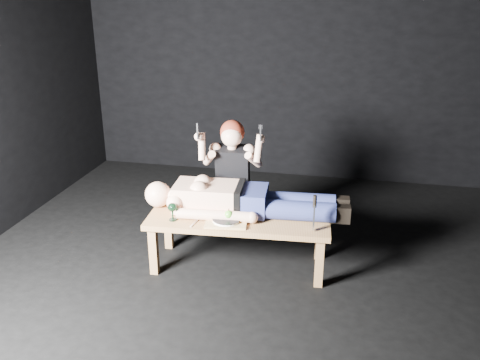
{
  "coord_description": "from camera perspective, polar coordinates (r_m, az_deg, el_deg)",
  "views": [
    {
      "loc": [
        0.62,
        -3.47,
        2.22
      ],
      "look_at": [
        -0.18,
        0.26,
        0.75
      ],
      "focal_mm": 38.38,
      "sensor_mm": 36.0,
      "label": 1
    }
  ],
  "objects": [
    {
      "name": "lying_man",
      "position": [
        4.2,
        0.69,
        -1.84
      ],
      "size": [
        1.58,
        0.58,
        0.28
      ],
      "primitive_type": null,
      "rotation": [
        0.0,
        0.0,
        0.07
      ],
      "color": "beige",
      "rests_on": "table"
    },
    {
      "name": "carving_knife",
      "position": [
        3.92,
        8.24,
        -3.7
      ],
      "size": [
        0.04,
        0.04,
        0.29
      ],
      "primitive_type": null,
      "rotation": [
        0.0,
        0.0,
        0.07
      ],
      "color": "#B2B2B7",
      "rests_on": "table"
    },
    {
      "name": "plate",
      "position": [
        4.05,
        -1.53,
        -4.46
      ],
      "size": [
        0.24,
        0.24,
        0.02
      ],
      "primitive_type": "cylinder",
      "rotation": [
        0.0,
        0.0,
        0.13
      ],
      "color": "white",
      "rests_on": "serving_tray"
    },
    {
      "name": "goblet",
      "position": [
        4.11,
        -7.52,
        -3.51
      ],
      "size": [
        0.08,
        0.08,
        0.15
      ],
      "primitive_type": null,
      "rotation": [
        0.0,
        0.0,
        0.07
      ],
      "color": "black",
      "rests_on": "table"
    },
    {
      "name": "apple",
      "position": [
        4.04,
        -1.25,
        -3.87
      ],
      "size": [
        0.07,
        0.07,
        0.07
      ],
      "primitive_type": "sphere",
      "color": "#4FA62F",
      "rests_on": "plate"
    },
    {
      "name": "kneeling_woman",
      "position": [
        4.59,
        -0.69,
        0.2
      ],
      "size": [
        0.69,
        0.76,
        1.18
      ],
      "primitive_type": null,
      "rotation": [
        0.0,
        0.0,
        0.1
      ],
      "color": "black",
      "rests_on": "ground"
    },
    {
      "name": "table",
      "position": [
        4.27,
        -0.14,
        -6.82
      ],
      "size": [
        1.5,
        0.65,
        0.45
      ],
      "primitive_type": "cube",
      "rotation": [
        0.0,
        0.0,
        0.07
      ],
      "color": "#9C7744",
      "rests_on": "ground"
    },
    {
      "name": "spoon_flat",
      "position": [
        4.06,
        -0.11,
        -4.77
      ],
      "size": [
        0.14,
        0.09,
        0.01
      ],
      "primitive_type": "cube",
      "rotation": [
        0.0,
        0.0,
        1.06
      ],
      "color": "#B2B2B7",
      "rests_on": "table"
    },
    {
      "name": "serving_tray",
      "position": [
        4.06,
        -1.53,
        -4.69
      ],
      "size": [
        0.35,
        0.27,
        0.02
      ],
      "primitive_type": "cube",
      "rotation": [
        0.0,
        0.0,
        0.13
      ],
      "color": "tan",
      "rests_on": "table"
    },
    {
      "name": "ground",
      "position": [
        4.17,
        1.75,
        -11.15
      ],
      "size": [
        5.0,
        5.0,
        0.0
      ],
      "primitive_type": "plane",
      "color": "black",
      "rests_on": "ground"
    },
    {
      "name": "back_wall",
      "position": [
        6.05,
        6.38,
        14.09
      ],
      "size": [
        5.0,
        0.0,
        5.0
      ],
      "primitive_type": "plane",
      "rotation": [
        1.57,
        0.0,
        0.0
      ],
      "color": "black",
      "rests_on": "ground"
    },
    {
      "name": "knife_flat",
      "position": [
        4.02,
        0.66,
        -5.03
      ],
      "size": [
        0.05,
        0.15,
        0.01
      ],
      "primitive_type": "cube",
      "rotation": [
        0.0,
        0.0,
        -0.25
      ],
      "color": "#B2B2B7",
      "rests_on": "table"
    },
    {
      "name": "fork_flat",
      "position": [
        4.08,
        -5.03,
        -4.75
      ],
      "size": [
        0.04,
        0.16,
        0.01
      ],
      "primitive_type": "cube",
      "rotation": [
        0.0,
        0.0,
        -0.16
      ],
      "color": "#B2B2B7",
      "rests_on": "table"
    }
  ]
}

